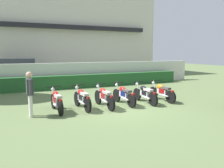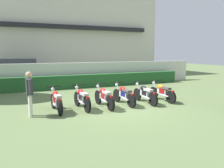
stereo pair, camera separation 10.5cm
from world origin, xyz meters
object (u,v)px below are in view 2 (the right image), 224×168
(motorcycle_in_row_5, at_px, (162,92))
(parked_car, at_px, (19,71))
(inspector_person, at_px, (30,90))
(motorcycle_in_row_0, at_px, (56,100))
(motorcycle_in_row_4, at_px, (145,94))
(motorcycle_in_row_2, at_px, (104,97))
(motorcycle_in_row_3, at_px, (124,95))
(motorcycle_in_row_1, at_px, (82,98))

(motorcycle_in_row_5, bearing_deg, parked_car, 29.83)
(motorcycle_in_row_5, distance_m, inspector_person, 6.03)
(motorcycle_in_row_0, xyz_separation_m, motorcycle_in_row_5, (5.01, -0.05, -0.00))
(motorcycle_in_row_4, distance_m, inspector_person, 5.03)
(parked_car, relative_size, motorcycle_in_row_2, 2.37)
(motorcycle_in_row_4, bearing_deg, motorcycle_in_row_2, 88.76)
(motorcycle_in_row_3, bearing_deg, parked_car, 20.98)
(motorcycle_in_row_1, height_order, inspector_person, inspector_person)
(motorcycle_in_row_0, height_order, inspector_person, inspector_person)
(parked_car, height_order, motorcycle_in_row_2, parked_car)
(parked_car, relative_size, motorcycle_in_row_4, 2.43)
(motorcycle_in_row_2, xyz_separation_m, motorcycle_in_row_5, (3.02, 0.04, -0.01))
(motorcycle_in_row_2, bearing_deg, parked_car, 16.77)
(motorcycle_in_row_0, bearing_deg, motorcycle_in_row_4, -93.61)
(motorcycle_in_row_0, bearing_deg, motorcycle_in_row_3, -91.64)
(motorcycle_in_row_2, xyz_separation_m, motorcycle_in_row_4, (2.02, -0.02, -0.01))
(motorcycle_in_row_0, bearing_deg, inspector_person, 105.18)
(motorcycle_in_row_2, bearing_deg, motorcycle_in_row_5, -90.64)
(motorcycle_in_row_0, bearing_deg, motorcycle_in_row_1, -92.84)
(motorcycle_in_row_2, height_order, inspector_person, inspector_person)
(motorcycle_in_row_2, bearing_deg, motorcycle_in_row_3, -85.00)
(motorcycle_in_row_4, bearing_deg, motorcycle_in_row_5, -87.21)
(motorcycle_in_row_3, bearing_deg, motorcycle_in_row_1, 88.03)
(motorcycle_in_row_0, distance_m, motorcycle_in_row_2, 1.99)
(motorcycle_in_row_2, distance_m, motorcycle_in_row_5, 3.02)
(motorcycle_in_row_0, height_order, motorcycle_in_row_5, motorcycle_in_row_0)
(motorcycle_in_row_2, bearing_deg, motorcycle_in_row_1, 83.75)
(parked_car, xyz_separation_m, motorcycle_in_row_5, (6.04, -9.10, -0.49))
(motorcycle_in_row_1, bearing_deg, motorcycle_in_row_4, -95.12)
(motorcycle_in_row_1, xyz_separation_m, motorcycle_in_row_5, (3.97, -0.03, -0.01))
(motorcycle_in_row_5, bearing_deg, motorcycle_in_row_3, 84.31)
(motorcycle_in_row_1, height_order, motorcycle_in_row_5, motorcycle_in_row_1)
(motorcycle_in_row_2, height_order, motorcycle_in_row_3, motorcycle_in_row_2)
(motorcycle_in_row_1, height_order, motorcycle_in_row_4, motorcycle_in_row_1)
(parked_car, bearing_deg, motorcycle_in_row_3, -59.18)
(motorcycle_in_row_1, distance_m, motorcycle_in_row_2, 0.95)
(parked_car, bearing_deg, motorcycle_in_row_4, -54.36)
(inspector_person, bearing_deg, parked_car, 90.23)
(motorcycle_in_row_3, height_order, motorcycle_in_row_5, motorcycle_in_row_3)
(motorcycle_in_row_1, xyz_separation_m, motorcycle_in_row_2, (0.95, -0.08, -0.00))
(motorcycle_in_row_4, bearing_deg, motorcycle_in_row_1, 87.39)
(parked_car, distance_m, motorcycle_in_row_0, 9.12)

